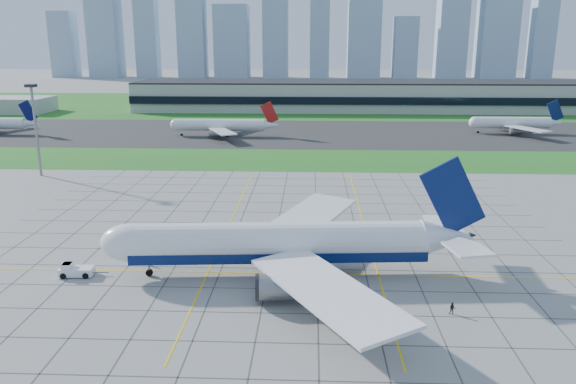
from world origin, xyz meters
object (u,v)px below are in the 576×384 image
at_px(airliner, 281,243).
at_px(distant_jet_1, 222,125).
at_px(distant_jet_2, 513,123).
at_px(crew_near, 147,260).
at_px(light_mast, 35,119).
at_px(pushback_tug, 75,270).
at_px(crew_far, 452,309).

xyz_separation_m(airliner, distant_jet_1, (-31.55, 138.18, -0.84)).
relative_size(airliner, distant_jet_2, 1.47).
bearing_deg(distant_jet_1, crew_near, -86.41).
distance_m(light_mast, distant_jet_2, 180.65).
bearing_deg(pushback_tug, light_mast, 114.85).
distance_m(airliner, pushback_tug, 33.82).
relative_size(pushback_tug, crew_far, 4.46).
height_order(light_mast, crew_far, light_mast).
distance_m(pushback_tug, crew_near, 11.59).
relative_size(crew_near, distant_jet_1, 0.04).
bearing_deg(crew_near, distant_jet_1, 8.75).
height_order(airliner, pushback_tug, airliner).
bearing_deg(airliner, crew_near, 168.37).
distance_m(light_mast, crew_far, 126.63).
xyz_separation_m(airliner, pushback_tug, (-33.47, -2.13, -4.36)).
height_order(crew_far, distant_jet_1, distant_jet_1).
bearing_deg(crew_near, light_mast, 42.55).
height_order(crew_near, distant_jet_1, distant_jet_1).
relative_size(airliner, crew_near, 37.59).
bearing_deg(distant_jet_1, crew_far, -69.65).
relative_size(light_mast, distant_jet_2, 0.60).
distance_m(crew_near, distant_jet_1, 135.54).
relative_size(airliner, crew_far, 35.36).
xyz_separation_m(light_mast, crew_far, (96.73, -80.28, -15.30)).
bearing_deg(distant_jet_2, distant_jet_1, -174.37).
height_order(light_mast, pushback_tug, light_mast).
relative_size(pushback_tug, distant_jet_2, 0.19).
bearing_deg(distant_jet_1, airliner, -77.14).
height_order(light_mast, distant_jet_2, light_mast).
relative_size(light_mast, distant_jet_1, 0.60).
relative_size(crew_far, distant_jet_2, 0.04).
height_order(pushback_tug, crew_near, pushback_tug).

